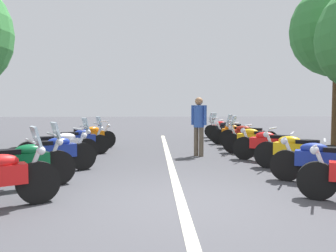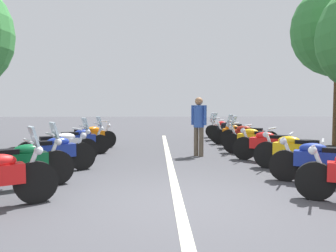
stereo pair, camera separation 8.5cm
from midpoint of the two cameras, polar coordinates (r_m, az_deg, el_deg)
name	(u,v)px [view 2 (the right image)]	position (r m, az deg, el deg)	size (l,w,h in m)	color
ground_plane	(179,203)	(5.36, 2.31, -13.19)	(80.00, 80.00, 0.00)	#424247
lane_centre_stripe	(170,163)	(8.98, 0.57, -6.32)	(15.87, 0.16, 0.01)	beige
motorcycle_left_row_1	(19,164)	(6.66, -23.89, -5.96)	(1.17, 1.82, 1.23)	black
motorcycle_left_row_2	(51,153)	(7.98, -19.22, -4.43)	(1.26, 1.86, 1.01)	black
motorcycle_left_row_3	(60,146)	(9.20, -17.87, -3.33)	(1.15, 1.93, 1.21)	black
motorcycle_left_row_4	(78,140)	(10.60, -15.00, -2.43)	(1.07, 1.92, 1.20)	black
motorcycle_left_row_5	(89,137)	(11.84, -13.29, -1.81)	(1.38, 1.80, 0.99)	black
motorcycle_right_row_1	(322,161)	(7.16, 25.28, -5.54)	(1.11, 1.85, 1.00)	black
motorcycle_right_row_2	(296,152)	(8.33, 21.46, -4.14)	(1.32, 1.73, 1.01)	black
motorcycle_right_row_3	(271,145)	(9.44, 17.54, -3.18)	(1.31, 1.89, 1.01)	black
motorcycle_right_row_4	(255,140)	(10.70, 14.96, -2.32)	(1.19, 1.90, 1.21)	black
motorcycle_right_row_5	(248,136)	(11.99, 13.79, -1.64)	(1.16, 1.88, 1.23)	black
motorcycle_right_row_6	(236,134)	(13.14, 11.81, -1.29)	(1.06, 1.86, 0.98)	black
motorcycle_right_row_7	(230,130)	(14.48, 10.76, -0.73)	(1.32, 1.87, 1.22)	black
motorcycle_right_row_8	(225,128)	(15.82, 9.89, -0.42)	(1.12, 1.76, 1.19)	black
bystander_1	(199,122)	(10.04, 5.56, 0.76)	(0.36, 0.43, 1.79)	brown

